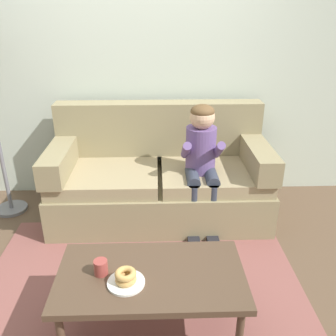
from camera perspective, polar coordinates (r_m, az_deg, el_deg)
ground at (r=2.88m, az=-3.97°, el=-15.70°), size 10.00×10.00×0.00m
wall_back at (r=3.64m, az=-3.92°, el=17.12°), size 8.00×0.10×2.80m
area_rug at (r=2.69m, az=-4.14°, el=-19.02°), size 2.28×1.87×0.01m
couch at (r=3.41m, az=-1.30°, el=-1.68°), size 1.95×0.90×1.01m
coffee_table at (r=2.21m, az=-2.68°, el=-16.99°), size 1.08×0.60×0.43m
person_child at (r=3.11m, az=5.28°, el=1.87°), size 0.34×0.58×1.10m
plate at (r=2.13m, az=-6.57°, el=-17.36°), size 0.21×0.21×0.01m
donut at (r=2.11m, az=-6.60°, el=-16.86°), size 0.15×0.15×0.04m
donut_second at (r=2.09m, az=-6.65°, el=-16.11°), size 0.12×0.12×0.04m
mug at (r=2.19m, az=-10.45°, el=-15.02°), size 0.08×0.08×0.09m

